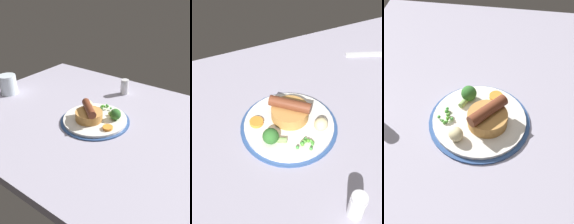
% 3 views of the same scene
% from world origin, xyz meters
% --- Properties ---
extents(dining_table, '(1.10, 0.80, 0.03)m').
position_xyz_m(dining_table, '(0.00, 0.00, 0.01)').
color(dining_table, '#9E99AD').
rests_on(dining_table, ground).
extents(dinner_plate, '(0.25, 0.25, 0.01)m').
position_xyz_m(dinner_plate, '(0.00, 0.02, 0.04)').
color(dinner_plate, '#2D4C84').
rests_on(dinner_plate, dining_table).
extents(sausage_pudding, '(0.10, 0.10, 0.06)m').
position_xyz_m(sausage_pudding, '(0.01, 0.04, 0.07)').
color(sausage_pudding, '#BC8442').
rests_on(sausage_pudding, dinner_plate).
extents(pea_pile, '(0.05, 0.04, 0.02)m').
position_xyz_m(pea_pile, '(0.01, -0.06, 0.05)').
color(pea_pile, '#58A538').
rests_on(pea_pile, dinner_plate).
extents(broccoli_floret_far, '(0.06, 0.04, 0.04)m').
position_xyz_m(broccoli_floret_far, '(-0.06, -0.02, 0.06)').
color(broccoli_floret_far, '#2D6628').
rests_on(broccoli_floret_far, dinner_plate).
extents(potato_chunk_0, '(0.05, 0.05, 0.03)m').
position_xyz_m(potato_chunk_0, '(0.07, -0.02, 0.06)').
color(potato_chunk_0, beige).
rests_on(potato_chunk_0, dinner_plate).
extents(carrot_slice_4, '(0.05, 0.05, 0.01)m').
position_xyz_m(carrot_slice_4, '(-0.08, 0.05, 0.05)').
color(carrot_slice_4, orange).
rests_on(carrot_slice_4, dinner_plate).
extents(drinking_glass, '(0.07, 0.07, 0.09)m').
position_xyz_m(drinking_glass, '(0.45, 0.05, 0.07)').
color(drinking_glass, silver).
rests_on(drinking_glass, dining_table).
extents(salt_shaker, '(0.04, 0.04, 0.07)m').
position_xyz_m(salt_shaker, '(0.04, -0.25, 0.06)').
color(salt_shaker, silver).
rests_on(salt_shaker, dining_table).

